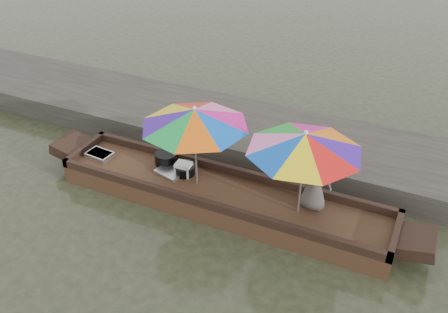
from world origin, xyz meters
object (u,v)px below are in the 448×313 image
at_px(cooking_pot, 166,158).
at_px(supply_bag, 184,169).
at_px(tray_scallop, 170,172).
at_px(charcoal_grill, 185,170).
at_px(tray_crayfish, 100,155).
at_px(umbrella_bow, 196,147).
at_px(umbrella_stern, 302,173).
at_px(vendor, 315,180).
at_px(boat_hull, 222,198).

bearing_deg(cooking_pot, supply_bag, -22.62).
xyz_separation_m(tray_scallop, charcoal_grill, (0.25, 0.12, 0.06)).
relative_size(tray_crayfish, supply_bag, 1.80).
distance_m(umbrella_bow, umbrella_stern, 1.90).
bearing_deg(umbrella_stern, tray_crayfish, -179.81).
relative_size(cooking_pot, tray_crayfish, 0.84).
bearing_deg(vendor, tray_crayfish, -0.32).
relative_size(boat_hull, vendor, 5.36).
height_order(supply_bag, vendor, vendor).
bearing_deg(umbrella_bow, cooking_pot, 157.99).
bearing_deg(charcoal_grill, tray_crayfish, -173.89).
distance_m(cooking_pot, vendor, 2.95).
height_order(tray_crayfish, tray_scallop, tray_crayfish).
bearing_deg(vendor, umbrella_stern, 47.33).
xyz_separation_m(cooking_pot, tray_crayfish, (-1.29, -0.35, -0.07)).
relative_size(tray_scallop, supply_bag, 1.80).
relative_size(boat_hull, cooking_pot, 14.32).
distance_m(boat_hull, charcoal_grill, 0.90).
relative_size(tray_scallop, vendor, 0.45).
height_order(boat_hull, umbrella_bow, umbrella_bow).
bearing_deg(supply_bag, boat_hull, -9.05).
bearing_deg(boat_hull, cooking_pot, 165.69).
xyz_separation_m(tray_scallop, umbrella_bow, (0.60, -0.06, 0.74)).
bearing_deg(supply_bag, tray_scallop, -163.76).
relative_size(cooking_pot, umbrella_stern, 0.23).
xyz_separation_m(cooking_pot, supply_bag, (0.49, -0.21, 0.02)).
distance_m(tray_crayfish, supply_bag, 1.80).
relative_size(boat_hull, umbrella_bow, 3.25).
relative_size(tray_crayfish, tray_scallop, 1.00).
bearing_deg(boat_hull, vendor, 7.83).
height_order(cooking_pot, supply_bag, supply_bag).
xyz_separation_m(tray_scallop, umbrella_stern, (2.50, -0.06, 0.74)).
relative_size(tray_crayfish, vendor, 0.45).
bearing_deg(umbrella_bow, tray_crayfish, -179.64).
distance_m(boat_hull, tray_crayfish, 2.63).
bearing_deg(tray_crayfish, vendor, 3.15).
relative_size(boat_hull, tray_crayfish, 12.02).
height_order(boat_hull, tray_scallop, tray_scallop).
height_order(charcoal_grill, umbrella_stern, umbrella_stern).
bearing_deg(umbrella_stern, vendor, 50.80).
height_order(boat_hull, supply_bag, supply_bag).
height_order(cooking_pot, tray_crayfish, cooking_pot).
bearing_deg(tray_scallop, boat_hull, -3.07).
distance_m(cooking_pot, charcoal_grill, 0.52).
bearing_deg(umbrella_stern, cooking_pot, 172.94).
bearing_deg(supply_bag, cooking_pot, 157.38).
xyz_separation_m(vendor, umbrella_bow, (-2.07, -0.22, 0.21)).
distance_m(tray_scallop, umbrella_bow, 0.96).
bearing_deg(boat_hull, tray_crayfish, -179.71).
bearing_deg(vendor, supply_bag, -1.45).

